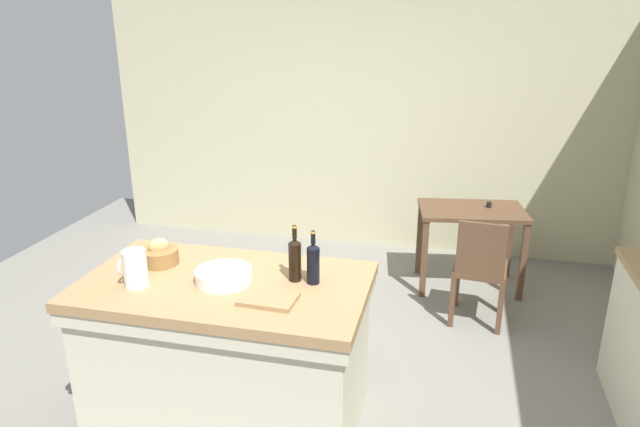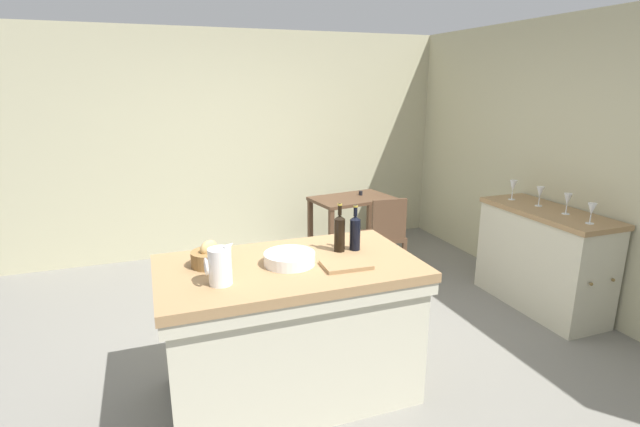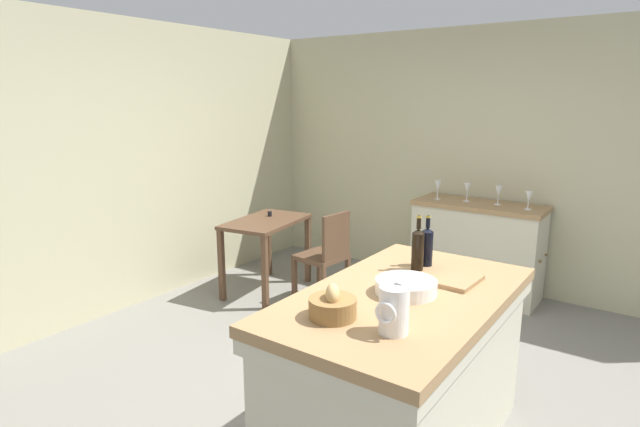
% 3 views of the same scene
% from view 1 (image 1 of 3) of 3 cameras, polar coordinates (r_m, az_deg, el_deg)
% --- Properties ---
extents(ground_plane, '(6.76, 6.76, 0.00)m').
position_cam_1_polar(ground_plane, '(4.02, -2.67, -16.36)').
color(ground_plane, slate).
extents(wall_back, '(5.32, 0.12, 2.60)m').
position_cam_1_polar(wall_back, '(5.90, 4.16, 9.06)').
color(wall_back, '#B7B28E').
rests_on(wall_back, ground).
extents(island_table, '(1.62, 0.92, 0.92)m').
position_cam_1_polar(island_table, '(3.48, -9.13, -12.96)').
color(island_table, '#99754C').
rests_on(island_table, ground).
extents(writing_desk, '(0.97, 0.69, 0.79)m').
position_cam_1_polar(writing_desk, '(5.19, 14.86, -0.79)').
color(writing_desk, '#513826').
rests_on(writing_desk, ground).
extents(wooden_chair, '(0.44, 0.44, 0.89)m').
position_cam_1_polar(wooden_chair, '(4.61, 15.70, -5.22)').
color(wooden_chair, '#513826').
rests_on(wooden_chair, ground).
extents(pitcher, '(0.17, 0.13, 0.25)m').
position_cam_1_polar(pitcher, '(3.29, -17.99, -5.21)').
color(pitcher, white).
rests_on(pitcher, island_table).
extents(wash_bowl, '(0.32, 0.32, 0.07)m').
position_cam_1_polar(wash_bowl, '(3.25, -9.58, -6.16)').
color(wash_bowl, white).
rests_on(wash_bowl, island_table).
extents(bread_basket, '(0.22, 0.22, 0.16)m').
position_cam_1_polar(bread_basket, '(3.56, -15.73, -4.00)').
color(bread_basket, olive).
rests_on(bread_basket, island_table).
extents(cutting_board, '(0.30, 0.22, 0.02)m').
position_cam_1_polar(cutting_board, '(3.03, -5.18, -8.49)').
color(cutting_board, '#99754C').
rests_on(cutting_board, island_table).
extents(wine_bottle_dark, '(0.07, 0.07, 0.31)m').
position_cam_1_polar(wine_bottle_dark, '(3.16, -0.68, -4.89)').
color(wine_bottle_dark, black).
rests_on(wine_bottle_dark, island_table).
extents(wine_bottle_amber, '(0.07, 0.07, 0.33)m').
position_cam_1_polar(wine_bottle_amber, '(3.19, -2.52, -4.51)').
color(wine_bottle_amber, black).
rests_on(wine_bottle_amber, island_table).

